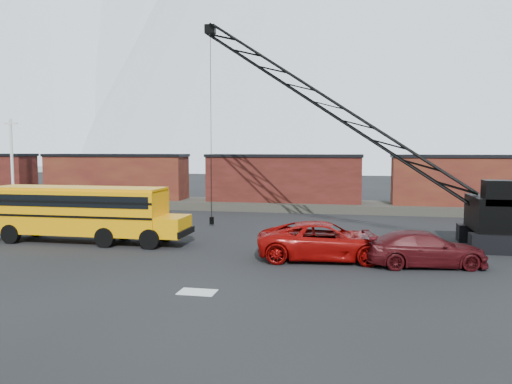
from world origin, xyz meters
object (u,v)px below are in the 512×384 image
at_px(red_pickup, 326,241).
at_px(maroon_suv, 425,249).
at_px(school_bus, 84,211).
at_px(crawler_crane, 336,110).

relative_size(red_pickup, maroon_suv, 1.20).
relative_size(school_bus, red_pickup, 1.77).
bearing_deg(school_bus, crawler_crane, 20.79).
distance_m(red_pickup, maroon_suv, 4.55).
relative_size(school_bus, maroon_suv, 2.12).
bearing_deg(maroon_suv, school_bus, 73.59).
relative_size(maroon_suv, crawler_crane, 0.25).
height_order(school_bus, red_pickup, school_bus).
distance_m(school_bus, maroon_suv, 18.51).
distance_m(school_bus, crawler_crane, 16.04).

